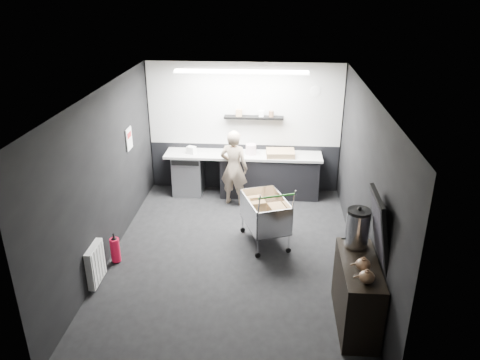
{
  "coord_description": "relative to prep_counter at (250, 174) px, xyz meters",
  "views": [
    {
      "loc": [
        0.62,
        -6.52,
        4.22
      ],
      "look_at": [
        0.09,
        0.4,
        1.2
      ],
      "focal_mm": 35.0,
      "sensor_mm": 36.0,
      "label": 1
    }
  ],
  "objects": [
    {
      "name": "radiator",
      "position": [
        -2.08,
        -3.32,
        -0.11
      ],
      "size": [
        0.1,
        0.5,
        0.6
      ],
      "primitive_type": "cube",
      "color": "white",
      "rests_on": "wall_left"
    },
    {
      "name": "poster_red_band",
      "position": [
        -2.11,
        -1.12,
        1.16
      ],
      "size": [
        0.02,
        0.22,
        0.1
      ],
      "primitive_type": "cube",
      "color": "red",
      "rests_on": "poster"
    },
    {
      "name": "dado_panel",
      "position": [
        -0.14,
        0.31,
        0.04
      ],
      "size": [
        3.95,
        0.02,
        1.0
      ],
      "primitive_type": "cube",
      "color": "black",
      "rests_on": "wall_back"
    },
    {
      "name": "fire_extinguisher",
      "position": [
        -1.99,
        -2.73,
        -0.22
      ],
      "size": [
        0.15,
        0.15,
        0.5
      ],
      "color": "red",
      "rests_on": "floor"
    },
    {
      "name": "ceiling_strip",
      "position": [
        -0.14,
        -0.57,
        2.21
      ],
      "size": [
        2.4,
        0.2,
        0.04
      ],
      "primitive_type": "cube",
      "color": "white",
      "rests_on": "ceiling"
    },
    {
      "name": "sideboard",
      "position": [
        1.62,
        -3.85,
        0.13
      ],
      "size": [
        0.53,
        1.24,
        1.85
      ],
      "color": "black",
      "rests_on": "floor"
    },
    {
      "name": "shopping_cart",
      "position": [
        0.37,
        -1.92,
        0.08
      ],
      "size": [
        0.95,
        1.23,
        1.13
      ],
      "color": "silver",
      "rests_on": "floor"
    },
    {
      "name": "wall_front",
      "position": [
        -0.14,
        -5.17,
        0.89
      ],
      "size": [
        5.5,
        0.0,
        5.5
      ],
      "primitive_type": "plane",
      "rotation": [
        -1.57,
        0.0,
        0.0
      ],
      "color": "black",
      "rests_on": "floor"
    },
    {
      "name": "floating_shelf",
      "position": [
        0.06,
        0.2,
        1.16
      ],
      "size": [
        1.2,
        0.22,
        0.04
      ],
      "primitive_type": "cube",
      "color": "black",
      "rests_on": "wall_back"
    },
    {
      "name": "ceiling",
      "position": [
        -0.14,
        -2.42,
        2.24
      ],
      "size": [
        5.5,
        5.5,
        0.0
      ],
      "primitive_type": "plane",
      "rotation": [
        3.14,
        0.0,
        0.0
      ],
      "color": "white",
      "rests_on": "wall_back"
    },
    {
      "name": "floor",
      "position": [
        -0.14,
        -2.42,
        -0.46
      ],
      "size": [
        5.5,
        5.5,
        0.0
      ],
      "primitive_type": "plane",
      "color": "black",
      "rests_on": "ground"
    },
    {
      "name": "wall_right",
      "position": [
        1.86,
        -2.42,
        0.89
      ],
      "size": [
        0.0,
        5.5,
        5.5
      ],
      "primitive_type": "plane",
      "rotation": [
        1.57,
        0.0,
        -1.57
      ],
      "color": "black",
      "rests_on": "floor"
    },
    {
      "name": "pink_tub",
      "position": [
        0.02,
        0.0,
        0.55
      ],
      "size": [
        0.21,
        0.21,
        0.21
      ],
      "primitive_type": "cylinder",
      "color": "white",
      "rests_on": "prep_counter"
    },
    {
      "name": "white_container",
      "position": [
        -1.19,
        -0.05,
        0.52
      ],
      "size": [
        0.2,
        0.18,
        0.15
      ],
      "primitive_type": "cube",
      "rotation": [
        0.0,
        0.0,
        -0.4
      ],
      "color": "white",
      "rests_on": "prep_counter"
    },
    {
      "name": "cardboard_box",
      "position": [
        0.62,
        -0.05,
        0.5
      ],
      "size": [
        0.58,
        0.46,
        0.11
      ],
      "primitive_type": "cube",
      "rotation": [
        0.0,
        0.0,
        0.06
      ],
      "color": "#A37F57",
      "rests_on": "prep_counter"
    },
    {
      "name": "wall_clock",
      "position": [
        1.26,
        0.3,
        1.69
      ],
      "size": [
        0.2,
        0.03,
        0.2
      ],
      "primitive_type": "cylinder",
      "rotation": [
        1.57,
        0.0,
        0.0
      ],
      "color": "white",
      "rests_on": "wall_back"
    },
    {
      "name": "poster",
      "position": [
        -2.12,
        -1.12,
        1.09
      ],
      "size": [
        0.02,
        0.3,
        0.4
      ],
      "primitive_type": "cube",
      "color": "white",
      "rests_on": "wall_left"
    },
    {
      "name": "person",
      "position": [
        -0.29,
        -0.45,
        0.31
      ],
      "size": [
        0.64,
        0.5,
        1.54
      ],
      "primitive_type": "imported",
      "rotation": [
        0.0,
        0.0,
        2.88
      ],
      "color": "beige",
      "rests_on": "floor"
    },
    {
      "name": "kitchen_wall_panel",
      "position": [
        -0.14,
        0.31,
        1.39
      ],
      "size": [
        3.95,
        0.02,
        1.7
      ],
      "primitive_type": "cube",
      "color": "silver",
      "rests_on": "wall_back"
    },
    {
      "name": "prep_counter",
      "position": [
        0.0,
        0.0,
        0.0
      ],
      "size": [
        3.2,
        0.61,
        0.9
      ],
      "color": "black",
      "rests_on": "floor"
    },
    {
      "name": "wall_left",
      "position": [
        -2.14,
        -2.42,
        0.89
      ],
      "size": [
        0.0,
        5.5,
        5.5
      ],
      "primitive_type": "plane",
      "rotation": [
        1.57,
        0.0,
        1.57
      ],
      "color": "black",
      "rests_on": "floor"
    },
    {
      "name": "wall_back",
      "position": [
        -0.14,
        0.33,
        0.89
      ],
      "size": [
        5.5,
        0.0,
        5.5
      ],
      "primitive_type": "plane",
      "rotation": [
        1.57,
        0.0,
        0.0
      ],
      "color": "black",
      "rests_on": "floor"
    }
  ]
}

